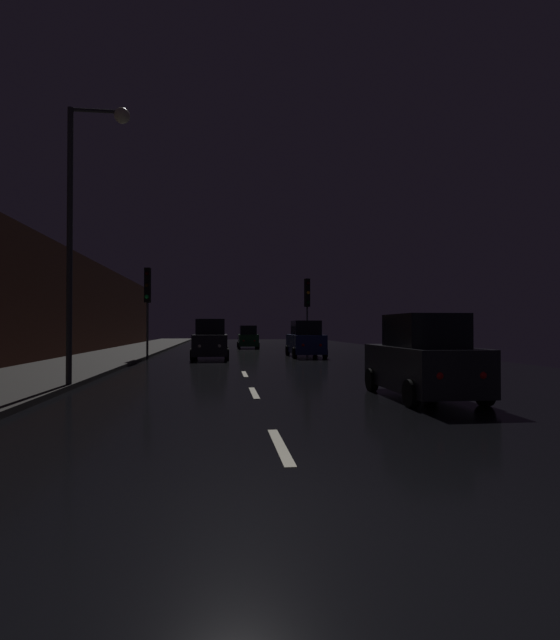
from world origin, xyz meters
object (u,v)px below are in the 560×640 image
Objects in this scene: car_approaching_headlights at (210,341)px; car_parked_right_far at (306,340)px; traffic_light_far_right at (307,299)px; streetlamp_overhead at (86,204)px; car_distant_taillights at (248,338)px; traffic_light_far_left at (147,293)px; car_parked_right_near at (423,360)px.

car_parked_right_far is (5.54, 1.11, -0.03)m from car_approaching_headlights.
traffic_light_far_right is 20.48m from streetlamp_overhead.
car_distant_taillights is (-2.75, 12.10, -0.11)m from car_parked_right_far.
traffic_light_far_right is 4.82m from car_parked_right_far.
traffic_light_far_left is 0.99× the size of traffic_light_far_right.
car_distant_taillights is at bearing 168.08° from car_approaching_headlights.
car_parked_right_far is at bearing -24.43° from traffic_light_far_right.
traffic_light_far_left is 1.22× the size of car_parked_right_near.
traffic_light_far_left reaches higher than car_approaching_headlights.
car_distant_taillights is (6.19, 13.31, -2.77)m from traffic_light_far_left.
streetlamp_overhead is at bearing -40.59° from traffic_light_far_right.
car_parked_right_near is (5.54, -15.68, -0.06)m from car_approaching_headlights.
car_parked_right_near is (8.94, -15.59, -2.69)m from traffic_light_far_left.
traffic_light_far_left is at bearing 155.06° from car_distant_taillights.
streetlamp_overhead is (-9.51, -18.07, 1.54)m from traffic_light_far_right.
traffic_light_far_right reaches higher than car_parked_right_near.
car_approaching_headlights reaches higher than car_distant_taillights.
car_approaching_headlights is at bearing 19.45° from car_parked_right_near.
traffic_light_far_left is at bearing -88.40° from car_approaching_headlights.
streetlamp_overhead is at bearing 167.21° from car_distant_taillights.
car_parked_right_near is at bearing -174.56° from car_distant_taillights.
traffic_light_far_left is 9.40m from car_parked_right_far.
traffic_light_far_left is 4.30m from car_approaching_headlights.
car_approaching_headlights is (-6.34, -5.03, -2.66)m from traffic_light_far_right.
car_distant_taillights is (5.96, 26.25, -4.34)m from streetlamp_overhead.
traffic_light_far_left is at bearing 91.02° from streetlamp_overhead.
traffic_light_far_right is at bearing -2.22° from car_parked_right_near.
traffic_light_far_left is 14.94m from car_distant_taillights.
car_approaching_headlights is 16.63m from car_parked_right_near.
traffic_light_far_right reaches higher than car_approaching_headlights.
traffic_light_far_right is 1.34× the size of car_distant_taillights.
traffic_light_far_left is 1.14× the size of car_approaching_headlights.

